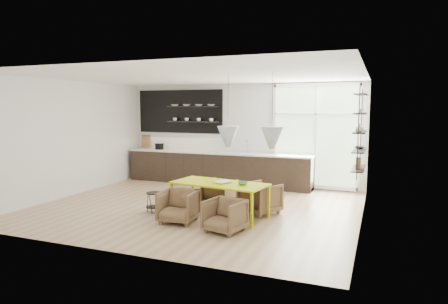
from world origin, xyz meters
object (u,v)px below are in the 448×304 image
dining_table (219,185)px  armchair_front_right (225,216)px  armchair_back_left (220,193)px  armchair_front_left (179,206)px  armchair_back_right (260,198)px  wire_stool (154,200)px

dining_table → armchair_front_right: bearing=-54.1°
armchair_back_left → armchair_front_right: 1.93m
armchair_back_left → dining_table: bearing=120.2°
dining_table → armchair_front_left: (-0.59, -0.65, -0.34)m
dining_table → armchair_front_right: 1.07m
armchair_back_right → armchair_front_right: armchair_back_right is taller
armchair_back_left → armchair_back_right: (1.05, -0.29, 0.03)m
dining_table → armchair_back_right: bearing=47.5°
armchair_front_right → wire_stool: bearing=171.2°
armchair_front_right → wire_stool: (-1.89, 0.69, -0.02)m
dining_table → armchair_front_right: (0.46, -0.89, -0.36)m
armchair_back_right → armchair_front_left: (-1.30, -1.23, -0.01)m
armchair_back_left → armchair_front_left: 1.53m
dining_table → armchair_front_right: dining_table is taller
wire_stool → armchair_front_left: bearing=-28.7°
armchair_back_left → armchair_front_left: (-0.25, -1.51, 0.02)m
dining_table → armchair_back_right: (0.70, 0.57, -0.33)m
dining_table → armchair_front_left: bearing=-123.8°
armchair_front_left → armchair_front_right: 1.08m
armchair_front_left → armchair_back_left: bearing=75.5°
armchair_front_right → armchair_front_left: bearing=178.7°
armchair_back_left → wire_stool: 1.51m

